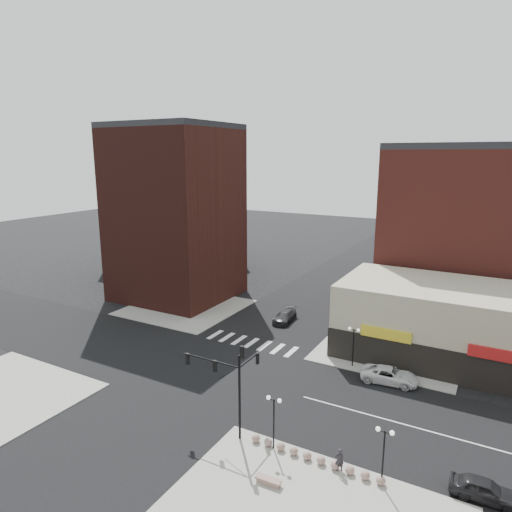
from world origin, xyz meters
The scene contains 19 objects.
ground centered at (0.00, 0.00, 0.00)m, with size 240.00×240.00×0.00m, color black.
road_ew centered at (0.00, 0.00, 0.01)m, with size 200.00×14.00×0.02m, color black.
road_ns centered at (0.00, 0.00, 0.01)m, with size 14.00×200.00×0.02m, color black.
sidewalk_nw centered at (-14.50, 14.50, 0.06)m, with size 15.00×15.00×0.12m, color gray.
sidewalk_ne centered at (14.50, 14.50, 0.06)m, with size 15.00×15.00×0.12m, color gray.
building_nw centered at (-19.00, 18.50, 12.50)m, with size 16.00×15.00×25.00m, color #3D1813.
building_nw_low centered at (-32.00, 34.00, 6.00)m, with size 20.00×18.00×12.00m, color #3D1813.
building_ne_midrise centered at (19.00, 29.50, 11.00)m, with size 18.00×15.00×22.00m, color maroon.
building_ne_row centered at (21.00, 15.00, 3.30)m, with size 24.20×12.20×8.00m.
traffic_signal centered at (7.24, -7.83, 4.96)m, with size 5.59×3.09×7.77m.
street_lamp_se_a centered at (11.00, -8.00, 3.29)m, with size 1.22×0.32×4.16m.
street_lamp_se_b centered at (19.00, -8.00, 3.29)m, with size 1.22×0.32×4.16m.
street_lamp_ne centered at (12.00, 8.00, 3.29)m, with size 1.22×0.32×4.16m.
bollard_row centered at (14.22, -8.00, 0.43)m, with size 10.08×0.63×0.63m.
white_suv centered at (16.13, 6.50, 0.75)m, with size 2.49×5.39×1.50m, color silver.
dark_sedan_east centered at (24.98, -6.00, 0.71)m, with size 1.68×4.18×1.42m, color black.
dark_sedan_north centered at (0.27, 16.41, 0.73)m, with size 2.04×5.01×1.45m, color black.
pedestrian centered at (16.08, -8.02, 0.98)m, with size 0.63×0.41×1.72m, color #252328.
stone_bench centered at (12.43, -11.55, 0.34)m, with size 1.80×0.62×0.41m.
Camera 1 is at (24.43, -34.83, 21.49)m, focal length 32.00 mm.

